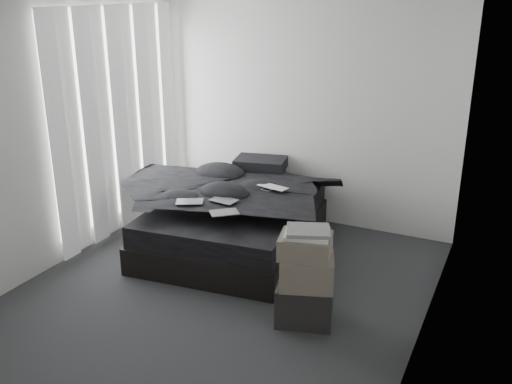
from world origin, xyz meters
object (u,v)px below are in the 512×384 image
at_px(side_stand, 174,205).
at_px(box_lower, 305,303).
at_px(bed, 235,233).
at_px(laptop, 270,182).

xyz_separation_m(side_stand, box_lower, (2.08, -1.17, -0.13)).
distance_m(bed, box_lower, 1.65).
bearing_deg(box_lower, bed, 138.78).
distance_m(bed, side_stand, 0.86).
relative_size(laptop, box_lower, 0.72).
xyz_separation_m(laptop, box_lower, (0.86, -1.18, -0.59)).
height_order(side_stand, box_lower, side_stand).
height_order(laptop, box_lower, laptop).
height_order(bed, side_stand, side_stand).
bearing_deg(side_stand, laptop, 0.51).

